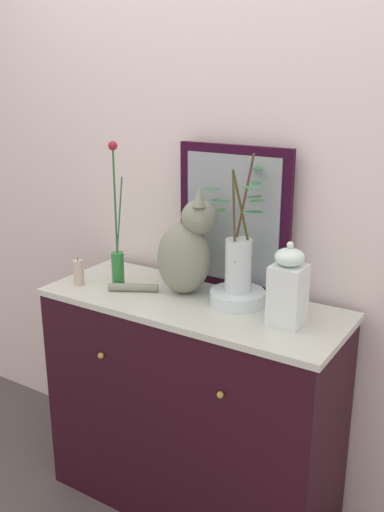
{
  "coord_description": "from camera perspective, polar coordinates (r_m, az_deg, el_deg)",
  "views": [
    {
      "loc": [
        1.09,
        -1.72,
        1.76
      ],
      "look_at": [
        0.0,
        0.0,
        1.11
      ],
      "focal_mm": 39.97,
      "sensor_mm": 36.0,
      "label": 1
    }
  ],
  "objects": [
    {
      "name": "ground_plane",
      "position": [
        2.69,
        -0.0,
        -23.12
      ],
      "size": [
        6.0,
        6.0,
        0.0
      ],
      "primitive_type": "plane",
      "color": "#544948"
    },
    {
      "name": "vase_glass_clear",
      "position": [
        2.11,
        4.68,
        -0.34
      ],
      "size": [
        0.24,
        0.24,
        0.52
      ],
      "color": "silver",
      "rests_on": "bowl_porcelain"
    },
    {
      "name": "jar_lidded_porcelain",
      "position": [
        1.98,
        9.58,
        -3.18
      ],
      "size": [
        0.11,
        0.11,
        0.3
      ],
      "color": "white",
      "rests_on": "sideboard"
    },
    {
      "name": "mirror_leaning",
      "position": [
        2.25,
        4.16,
        3.75
      ],
      "size": [
        0.48,
        0.03,
        0.58
      ],
      "color": "black",
      "rests_on": "sideboard"
    },
    {
      "name": "cat_sitting",
      "position": [
        2.22,
        -0.6,
        0.61
      ],
      "size": [
        0.41,
        0.28,
        0.42
      ],
      "color": "gray",
      "rests_on": "sideboard"
    },
    {
      "name": "wall_back",
      "position": [
        2.35,
        4.04,
        6.41
      ],
      "size": [
        4.4,
        0.08,
        2.6
      ],
      "primitive_type": "cube",
      "color": "silver",
      "rests_on": "ground_plane"
    },
    {
      "name": "sideboard",
      "position": [
        2.41,
        -0.0,
        -14.73
      ],
      "size": [
        1.2,
        0.49,
        0.93
      ],
      "color": "black",
      "rests_on": "ground_plane"
    },
    {
      "name": "bowl_porcelain",
      "position": [
        2.17,
        4.57,
        -4.15
      ],
      "size": [
        0.21,
        0.21,
        0.05
      ],
      "primitive_type": "cylinder",
      "color": "silver",
      "rests_on": "sideboard"
    },
    {
      "name": "candle_pillar",
      "position": [
        2.39,
        -11.29,
        -1.62
      ],
      "size": [
        0.04,
        0.04,
        0.12
      ],
      "color": "#CAAD9D",
      "rests_on": "sideboard"
    },
    {
      "name": "vase_slim_green",
      "position": [
        2.33,
        -7.49,
        0.42
      ],
      "size": [
        0.07,
        0.05,
        0.59
      ],
      "color": "#2A7A36",
      "rests_on": "sideboard"
    }
  ]
}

